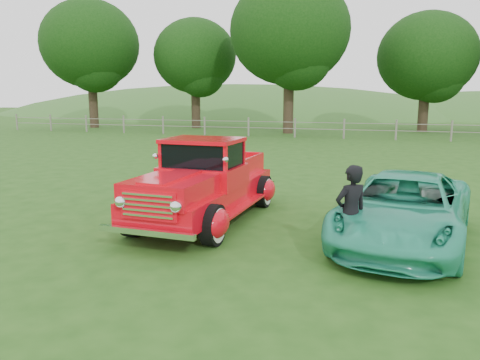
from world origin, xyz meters
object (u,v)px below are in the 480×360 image
(tree_near_east, at_px, (427,56))
(red_pickup, at_px, (205,184))
(tree_mid_west, at_px, (195,56))
(man, at_px, (351,214))
(tree_far_west, at_px, (90,44))
(tree_near_west, at_px, (290,31))
(teal_sedan, at_px, (404,209))

(tree_near_east, distance_m, red_pickup, 27.94)
(tree_mid_west, xyz_separation_m, man, (13.64, -27.49, -4.75))
(tree_far_west, relative_size, tree_near_east, 1.19)
(man, bearing_deg, tree_mid_west, -103.66)
(tree_mid_west, distance_m, red_pickup, 28.27)
(tree_near_west, relative_size, red_pickup, 2.06)
(tree_near_west, bearing_deg, tree_far_west, 176.42)
(tree_far_west, relative_size, tree_mid_west, 1.17)
(teal_sedan, bearing_deg, tree_far_west, 143.28)
(tree_far_west, bearing_deg, red_pickup, -52.15)
(tree_far_west, xyz_separation_m, tree_near_east, (25.00, 3.00, -1.24))
(man, bearing_deg, tree_near_west, -117.08)
(red_pickup, bearing_deg, teal_sedan, -2.84)
(tree_mid_west, bearing_deg, tree_near_west, -20.56)
(tree_near_east, bearing_deg, tree_mid_west, -176.63)
(tree_far_west, height_order, tree_near_east, tree_far_west)
(tree_near_east, bearing_deg, man, -96.72)
(tree_far_west, relative_size, tree_near_west, 0.95)
(tree_far_west, xyz_separation_m, man, (21.64, -25.49, -5.69))
(tree_near_west, relative_size, teal_sedan, 2.29)
(tree_mid_west, relative_size, teal_sedan, 1.86)
(tree_near_east, xyz_separation_m, man, (-3.36, -28.49, -4.45))
(tree_mid_west, relative_size, tree_near_east, 1.02)
(tree_far_west, xyz_separation_m, teal_sedan, (22.53, -24.24, -5.85))
(tree_near_west, height_order, man, tree_near_west)
(tree_far_west, height_order, tree_near_west, tree_near_west)
(red_pickup, distance_m, teal_sedan, 4.05)
(tree_near_east, bearing_deg, tree_far_west, -173.16)
(tree_mid_west, height_order, teal_sedan, tree_mid_west)
(tree_far_west, height_order, teal_sedan, tree_far_west)
(tree_far_west, distance_m, tree_mid_west, 8.30)
(tree_near_east, xyz_separation_m, red_pickup, (-6.49, -26.81, -4.45))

